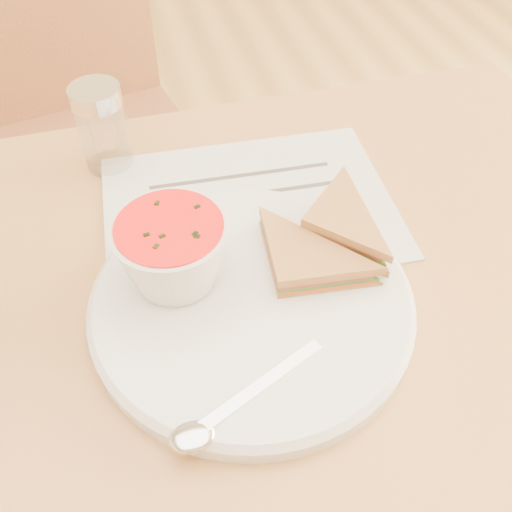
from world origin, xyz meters
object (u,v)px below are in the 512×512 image
object	(u,v)px
plate	(252,303)
condiment_shaker	(103,128)
chair_far	(88,157)
soup_bowl	(173,255)
dining_table	(235,471)

from	to	relation	value
plate	condiment_shaker	xyz separation A→B (m)	(-0.11, 0.26, 0.04)
chair_far	plate	world-z (taller)	chair_far
plate	condiment_shaker	size ratio (longest dim) A/B	2.94
plate	soup_bowl	size ratio (longest dim) A/B	2.89
chair_far	condiment_shaker	bearing A→B (deg)	87.08
plate	condiment_shaker	distance (m)	0.28
soup_bowl	condiment_shaker	size ratio (longest dim) A/B	1.02
chair_far	soup_bowl	xyz separation A→B (m)	(0.10, -0.59, 0.31)
dining_table	condiment_shaker	distance (m)	0.51
soup_bowl	condiment_shaker	distance (m)	0.22
dining_table	plate	bearing A→B (deg)	4.18
condiment_shaker	dining_table	bearing A→B (deg)	-73.01
condiment_shaker	plate	bearing A→B (deg)	-67.55
condiment_shaker	chair_far	bearing A→B (deg)	98.44
dining_table	chair_far	size ratio (longest dim) A/B	1.01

